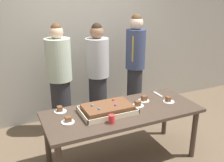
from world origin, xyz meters
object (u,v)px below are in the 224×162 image
(party_table, at_px, (123,116))
(cake_server_utensil, at_px, (158,94))
(drink_cup_nearest, at_px, (112,119))
(sheet_cake, at_px, (107,109))
(plated_slice_near_left, at_px, (168,100))
(plated_slice_near_right, at_px, (144,99))
(plated_slice_far_right, at_px, (60,110))
(plated_slice_center_front, at_px, (138,104))
(plated_slice_far_left, at_px, (68,121))
(person_striped_tie_right, at_px, (98,75))
(person_green_shirt_behind, at_px, (135,66))
(person_serving_front, at_px, (60,79))

(party_table, bearing_deg, cake_server_utensil, 20.17)
(drink_cup_nearest, bearing_deg, sheet_cake, 76.24)
(sheet_cake, height_order, plated_slice_near_left, sheet_cake)
(plated_slice_near_left, distance_m, plated_slice_near_right, 0.32)
(sheet_cake, xyz_separation_m, drink_cup_nearest, (-0.06, -0.26, 0.00))
(party_table, xyz_separation_m, plated_slice_near_right, (0.39, 0.14, 0.11))
(plated_slice_far_right, xyz_separation_m, drink_cup_nearest, (0.45, -0.52, 0.03))
(plated_slice_center_front, bearing_deg, plated_slice_near_left, -7.31)
(plated_slice_far_left, relative_size, cake_server_utensil, 0.75)
(sheet_cake, height_order, plated_slice_near_right, sheet_cake)
(person_striped_tie_right, bearing_deg, plated_slice_near_left, 42.91)
(plated_slice_near_left, xyz_separation_m, plated_slice_far_left, (-1.36, 0.01, -0.00))
(plated_slice_far_right, xyz_separation_m, plated_slice_center_front, (0.94, -0.26, 0.00))
(sheet_cake, distance_m, person_striped_tie_right, 1.09)
(person_green_shirt_behind, xyz_separation_m, person_striped_tie_right, (-0.64, 0.07, -0.09))
(plated_slice_near_left, bearing_deg, plated_slice_center_front, 172.69)
(person_serving_front, relative_size, person_striped_tie_right, 1.02)
(drink_cup_nearest, bearing_deg, plated_slice_far_left, 153.13)
(plated_slice_far_right, relative_size, person_green_shirt_behind, 0.08)
(sheet_cake, distance_m, cake_server_utensil, 0.92)
(plated_slice_far_right, xyz_separation_m, person_striped_tie_right, (0.81, 0.79, 0.12))
(plated_slice_center_front, relative_size, drink_cup_nearest, 1.50)
(plated_slice_near_left, height_order, cake_server_utensil, plated_slice_near_left)
(person_striped_tie_right, bearing_deg, sheet_cake, -0.01)
(plated_slice_near_right, xyz_separation_m, cake_server_utensil, (0.30, 0.12, -0.02))
(plated_slice_center_front, height_order, drink_cup_nearest, drink_cup_nearest)
(plated_slice_far_left, xyz_separation_m, plated_slice_center_front, (0.93, 0.04, 0.00))
(drink_cup_nearest, bearing_deg, plated_slice_center_front, 28.60)
(sheet_cake, xyz_separation_m, plated_slice_center_front, (0.43, 0.01, -0.02))
(party_table, relative_size, person_serving_front, 1.14)
(party_table, bearing_deg, plated_slice_far_right, 158.05)
(plated_slice_near_left, height_order, plated_slice_far_right, plated_slice_near_left)
(plated_slice_near_right, xyz_separation_m, drink_cup_nearest, (-0.65, -0.37, 0.02))
(plated_slice_near_right, xyz_separation_m, person_striped_tie_right, (-0.29, 0.94, 0.11))
(plated_slice_far_left, distance_m, person_striped_tie_right, 1.35)
(person_serving_front, bearing_deg, drink_cup_nearest, -6.07)
(sheet_cake, relative_size, cake_server_utensil, 3.27)
(plated_slice_near_right, height_order, person_green_shirt_behind, person_green_shirt_behind)
(plated_slice_near_left, height_order, person_green_shirt_behind, person_green_shirt_behind)
(party_table, xyz_separation_m, sheet_cake, (-0.20, 0.03, 0.13))
(plated_slice_center_front, xyz_separation_m, person_serving_front, (-0.75, 1.03, 0.13))
(plated_slice_far_right, xyz_separation_m, cake_server_utensil, (1.41, -0.03, -0.02))
(party_table, bearing_deg, person_striped_tie_right, 85.06)
(plated_slice_near_right, xyz_separation_m, plated_slice_far_left, (-1.09, -0.15, -0.00))
(plated_slice_near_left, bearing_deg, party_table, 177.84)
(plated_slice_far_right, bearing_deg, drink_cup_nearest, -49.02)
(person_green_shirt_behind, height_order, person_striped_tie_right, person_green_shirt_behind)
(sheet_cake, distance_m, plated_slice_near_left, 0.86)
(cake_server_utensil, bearing_deg, sheet_cake, -165.55)
(sheet_cake, distance_m, plated_slice_far_left, 0.50)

